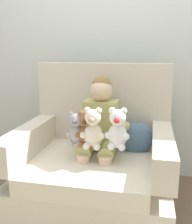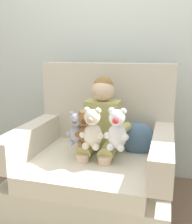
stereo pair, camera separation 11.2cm
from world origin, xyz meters
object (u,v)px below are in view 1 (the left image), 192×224
(seated_child, at_px, (100,126))
(plush_white, at_px, (118,130))
(plush_grey, at_px, (76,130))
(plush_cream, at_px, (93,129))
(throw_pillow, at_px, (136,139))
(armchair, at_px, (95,166))
(plush_brown, at_px, (86,130))

(seated_child, distance_m, plush_white, 0.23)
(plush_white, distance_m, plush_grey, 0.29)
(plush_cream, distance_m, throw_pillow, 0.43)
(plush_cream, height_order, plush_white, plush_white)
(plush_grey, xyz_separation_m, throw_pillow, (0.41, 0.26, -0.12))
(seated_child, bearing_deg, plush_cream, -95.50)
(armchair, xyz_separation_m, throw_pillow, (0.30, 0.12, 0.20))
(plush_grey, bearing_deg, plush_white, -9.48)
(plush_cream, bearing_deg, plush_grey, 168.47)
(throw_pillow, bearing_deg, armchair, -158.47)
(plush_white, bearing_deg, seated_child, 135.46)
(plush_grey, xyz_separation_m, plush_brown, (0.08, -0.01, 0.01))
(plush_cream, relative_size, plush_brown, 1.12)
(plush_brown, relative_size, throw_pillow, 0.99)
(armchair, bearing_deg, plush_white, -37.78)
(plush_white, relative_size, plush_brown, 1.13)
(plush_grey, height_order, throw_pillow, plush_grey)
(seated_child, xyz_separation_m, throw_pillow, (0.27, 0.10, -0.11))
(plush_cream, bearing_deg, armchair, 99.02)
(plush_white, height_order, plush_brown, plush_white)
(plush_cream, height_order, plush_grey, plush_cream)
(plush_brown, height_order, throw_pillow, plush_brown)
(throw_pillow, bearing_deg, plush_brown, -141.29)
(armchair, xyz_separation_m, plush_grey, (-0.11, -0.14, 0.32))
(plush_grey, relative_size, plush_brown, 0.95)
(armchair, height_order, plush_grey, armchair)
(plush_grey, bearing_deg, plush_brown, -15.16)
(plush_grey, height_order, plush_brown, plush_brown)
(seated_child, xyz_separation_m, plush_brown, (-0.06, -0.17, 0.02))
(armchair, bearing_deg, seated_child, 34.75)
(plush_cream, bearing_deg, plush_brown, 159.22)
(plush_cream, distance_m, plush_grey, 0.13)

